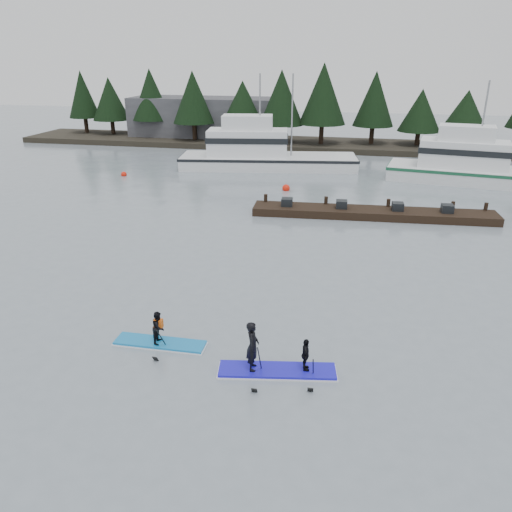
% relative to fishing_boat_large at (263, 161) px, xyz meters
% --- Properties ---
extents(ground, '(160.00, 160.00, 0.00)m').
position_rel_fishing_boat_large_xyz_m(ground, '(4.45, -29.95, -0.68)').
color(ground, slate).
rests_on(ground, ground).
extents(far_shore, '(70.00, 8.00, 0.60)m').
position_rel_fishing_boat_large_xyz_m(far_shore, '(4.45, 12.05, -0.38)').
color(far_shore, '#2D281E').
rests_on(far_shore, ground).
extents(treeline, '(60.00, 4.00, 8.00)m').
position_rel_fishing_boat_large_xyz_m(treeline, '(4.45, 12.05, -0.68)').
color(treeline, black).
rests_on(treeline, ground).
extents(waterfront_building, '(18.00, 6.00, 5.00)m').
position_rel_fishing_boat_large_xyz_m(waterfront_building, '(-9.55, 14.05, 1.82)').
color(waterfront_building, '#4C4C51').
rests_on(waterfront_building, ground).
extents(fishing_boat_large, '(16.25, 6.72, 9.11)m').
position_rel_fishing_boat_large_xyz_m(fishing_boat_large, '(0.00, 0.00, 0.00)').
color(fishing_boat_large, silver).
rests_on(fishing_boat_large, ground).
extents(fishing_boat_medium, '(15.39, 6.53, 8.82)m').
position_rel_fishing_boat_large_xyz_m(fishing_boat_medium, '(18.13, -1.97, -0.05)').
color(fishing_boat_medium, silver).
rests_on(fishing_boat_medium, ground).
extents(floating_dock, '(15.36, 2.98, 0.51)m').
position_rel_fishing_boat_large_xyz_m(floating_dock, '(9.78, -13.20, -0.42)').
color(floating_dock, black).
rests_on(floating_dock, ground).
extents(buoy_a, '(0.48, 0.48, 0.48)m').
position_rel_fishing_boat_large_xyz_m(buoy_a, '(-11.02, -5.70, -0.68)').
color(buoy_a, red).
rests_on(buoy_a, ground).
extents(buoy_b, '(0.59, 0.59, 0.59)m').
position_rel_fishing_boat_large_xyz_m(buoy_b, '(3.33, -7.64, -0.68)').
color(buoy_b, red).
rests_on(buoy_b, ground).
extents(paddleboard_solo, '(3.28, 1.08, 1.80)m').
position_rel_fishing_boat_large_xyz_m(paddleboard_solo, '(2.29, -30.29, -0.27)').
color(paddleboard_solo, '#1477BB').
rests_on(paddleboard_solo, ground).
extents(paddleboard_duo, '(3.90, 1.55, 2.33)m').
position_rel_fishing_boat_large_xyz_m(paddleboard_duo, '(6.53, -31.10, -0.13)').
color(paddleboard_duo, '#1A16CE').
rests_on(paddleboard_duo, ground).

